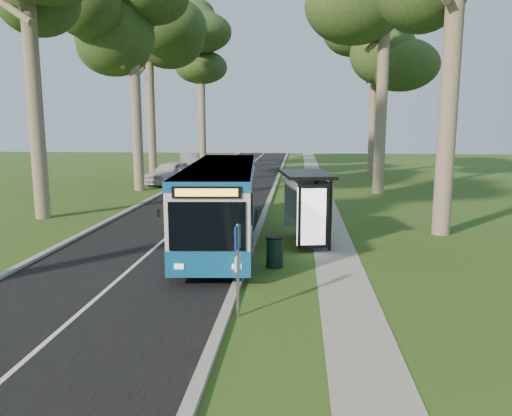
{
  "coord_description": "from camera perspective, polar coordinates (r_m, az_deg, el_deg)",
  "views": [
    {
      "loc": [
        1.68,
        -14.51,
        4.52
      ],
      "look_at": [
        0.23,
        2.38,
        1.6
      ],
      "focal_mm": 35.0,
      "sensor_mm": 36.0,
      "label": 1
    }
  ],
  "objects": [
    {
      "name": "car_silver",
      "position": [
        50.69,
        -7.67,
        5.42
      ],
      "size": [
        2.87,
        4.82,
        1.5
      ],
      "primitive_type": "imported",
      "rotation": [
        0.0,
        0.0,
        0.3
      ],
      "color": "#A2A4A9",
      "rests_on": "ground"
    },
    {
      "name": "tree_west_d",
      "position": [
        44.94,
        -12.19,
        18.75
      ],
      "size": [
        5.2,
        5.2,
        15.8
      ],
      "color": "#7A6B56",
      "rests_on": "ground"
    },
    {
      "name": "footpath",
      "position": [
        24.96,
        7.87,
        -0.73
      ],
      "size": [
        1.5,
        100.0,
        0.02
      ],
      "primitive_type": "cube",
      "color": "gray",
      "rests_on": "ground"
    },
    {
      "name": "bus_shelter",
      "position": [
        18.34,
        6.2,
        1.48
      ],
      "size": [
        2.18,
        3.35,
        2.68
      ],
      "rotation": [
        0.0,
        0.0,
        0.16
      ],
      "color": "black",
      "rests_on": "ground"
    },
    {
      "name": "kerb_west",
      "position": [
        26.38,
        -14.37,
        -0.27
      ],
      "size": [
        0.25,
        100.0,
        0.12
      ],
      "primitive_type": "cube",
      "color": "#9E9B93",
      "rests_on": "ground"
    },
    {
      "name": "tree_west_e",
      "position": [
        53.99,
        -6.29,
        17.54
      ],
      "size": [
        5.2,
        5.2,
        16.04
      ],
      "color": "#7A6B56",
      "rests_on": "ground"
    },
    {
      "name": "car_white",
      "position": [
        37.43,
        -9.7,
        4.01
      ],
      "size": [
        3.5,
        5.39,
        1.71
      ],
      "primitive_type": "imported",
      "rotation": [
        0.0,
        0.0,
        -0.32
      ],
      "color": "silver",
      "rests_on": "ground"
    },
    {
      "name": "tree_east_d",
      "position": [
        45.27,
        13.46,
        16.22
      ],
      "size": [
        5.2,
        5.2,
        13.22
      ],
      "color": "#7A6B56",
      "rests_on": "ground"
    },
    {
      "name": "ground",
      "position": [
        15.29,
        -1.62,
        -7.42
      ],
      "size": [
        120.0,
        120.0,
        0.0
      ],
      "primitive_type": "plane",
      "color": "#325219",
      "rests_on": "ground"
    },
    {
      "name": "bus_stop_sign",
      "position": [
        11.6,
        -2.11,
        -5.81
      ],
      "size": [
        0.12,
        0.31,
        2.22
      ],
      "rotation": [
        0.0,
        0.0,
        -0.25
      ],
      "color": "gray",
      "rests_on": "ground"
    },
    {
      "name": "kerb_east",
      "position": [
        24.97,
        0.98,
        -0.52
      ],
      "size": [
        0.25,
        100.0,
        0.12
      ],
      "primitive_type": "cube",
      "color": "#9E9B93",
      "rests_on": "ground"
    },
    {
      "name": "tree_west_c",
      "position": [
        34.86,
        -13.91,
        20.49
      ],
      "size": [
        5.2,
        5.2,
        15.07
      ],
      "color": "#7A6B56",
      "rests_on": "ground"
    },
    {
      "name": "litter_bin",
      "position": [
        15.75,
        2.15,
        -5.0
      ],
      "size": [
        0.57,
        0.57,
        1.0
      ],
      "rotation": [
        0.0,
        0.0,
        -0.12
      ],
      "color": "black",
      "rests_on": "ground"
    },
    {
      "name": "centre_line",
      "position": [
        25.45,
        -6.9,
        -0.48
      ],
      "size": [
        0.12,
        100.0,
        0.0
      ],
      "primitive_type": "cube",
      "color": "white",
      "rests_on": "road"
    },
    {
      "name": "road",
      "position": [
        25.45,
        -6.9,
        -0.51
      ],
      "size": [
        7.0,
        100.0,
        0.02
      ],
      "primitive_type": "cube",
      "color": "black",
      "rests_on": "ground"
    },
    {
      "name": "bus",
      "position": [
        18.93,
        -3.89,
        0.68
      ],
      "size": [
        3.24,
        11.34,
        2.96
      ],
      "rotation": [
        0.0,
        0.0,
        0.08
      ],
      "color": "white",
      "rests_on": "ground"
    }
  ]
}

